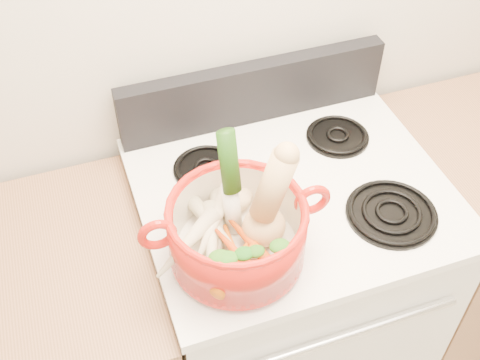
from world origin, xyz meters
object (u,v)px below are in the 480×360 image
object	(u,v)px
dutch_oven	(237,232)
squash	(265,202)
stove_body	(284,296)
leek	(232,184)

from	to	relation	value
dutch_oven	squash	size ratio (longest dim) A/B	1.22
dutch_oven	squash	xyz separation A→B (m)	(0.06, -0.00, 0.08)
stove_body	dutch_oven	bearing A→B (deg)	-142.74
stove_body	leek	size ratio (longest dim) A/B	3.35
squash	dutch_oven	bearing A→B (deg)	171.55
dutch_oven	leek	bearing A→B (deg)	84.65
dutch_oven	squash	world-z (taller)	squash
stove_body	squash	distance (m)	0.70
stove_body	leek	world-z (taller)	leek
stove_body	dutch_oven	xyz separation A→B (m)	(-0.21, -0.16, 0.58)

